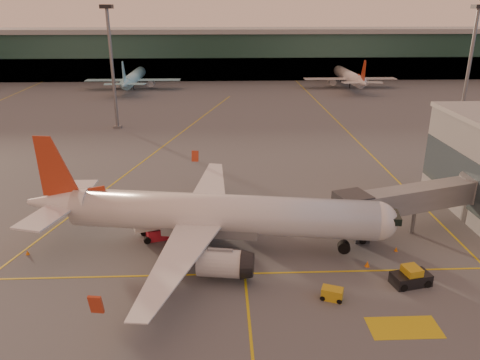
{
  "coord_description": "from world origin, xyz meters",
  "views": [
    {
      "loc": [
        2.82,
        -35.89,
        25.5
      ],
      "look_at": [
        5.1,
        18.69,
        5.0
      ],
      "focal_mm": 35.0,
      "sensor_mm": 36.0,
      "label": 1
    }
  ],
  "objects_px": {
    "catering_truck": "(157,220)",
    "pushback_tug": "(411,278)",
    "gpu_cart": "(332,294)",
    "main_airplane": "(209,215)"
  },
  "relations": [
    {
      "from": "gpu_cart",
      "to": "pushback_tug",
      "type": "relative_size",
      "value": 0.56
    },
    {
      "from": "pushback_tug",
      "to": "catering_truck",
      "type": "bearing_deg",
      "value": 144.99
    },
    {
      "from": "gpu_cart",
      "to": "pushback_tug",
      "type": "xyz_separation_m",
      "value": [
        8.18,
        2.11,
        0.21
      ]
    },
    {
      "from": "catering_truck",
      "to": "pushback_tug",
      "type": "relative_size",
      "value": 1.41
    },
    {
      "from": "catering_truck",
      "to": "gpu_cart",
      "type": "bearing_deg",
      "value": -54.98
    },
    {
      "from": "catering_truck",
      "to": "main_airplane",
      "type": "bearing_deg",
      "value": -41.79
    },
    {
      "from": "main_airplane",
      "to": "pushback_tug",
      "type": "bearing_deg",
      "value": -13.91
    },
    {
      "from": "main_airplane",
      "to": "catering_truck",
      "type": "relative_size",
      "value": 7.26
    },
    {
      "from": "pushback_tug",
      "to": "gpu_cart",
      "type": "bearing_deg",
      "value": -177.74
    },
    {
      "from": "gpu_cart",
      "to": "pushback_tug",
      "type": "distance_m",
      "value": 8.45
    }
  ]
}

